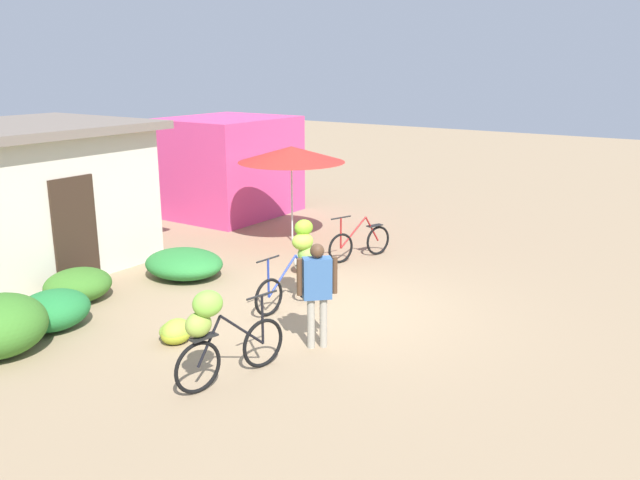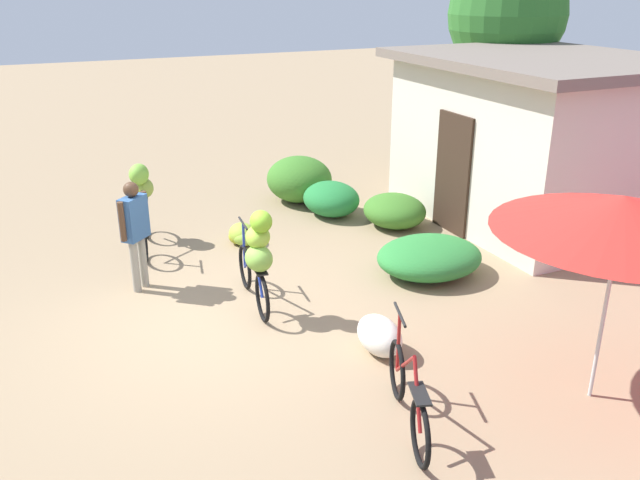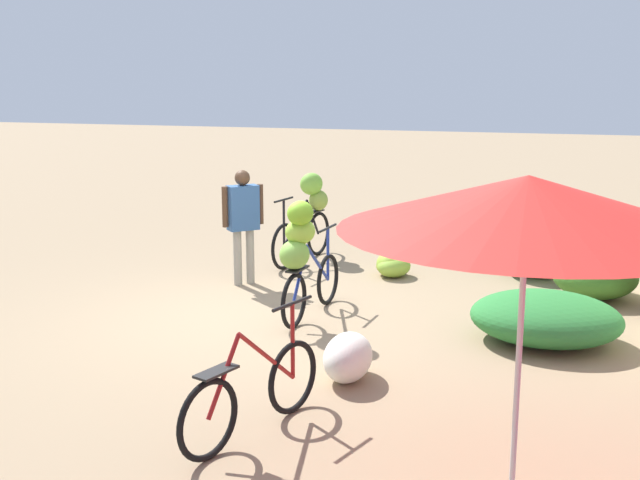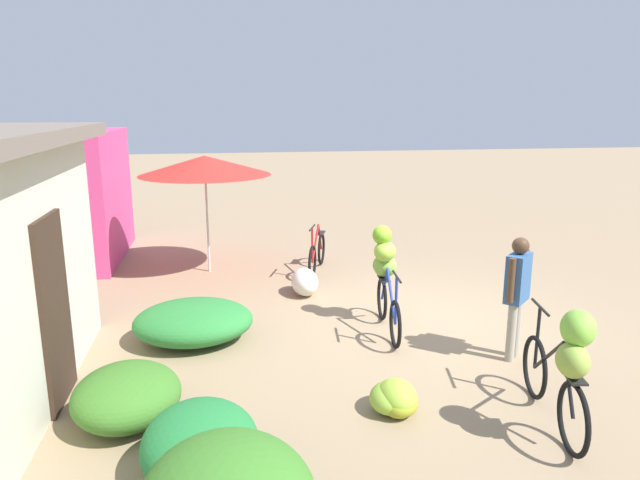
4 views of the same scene
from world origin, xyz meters
TOP-DOWN VIEW (x-y plane):
  - ground_plane at (0.00, 0.00)m, footprint 60.00×60.00m
  - building_low at (-1.50, 6.23)m, footprint 4.69×3.89m
  - tree_behind_building at (-4.23, 7.57)m, footprint 2.43×2.43m
  - hedge_bush_front_left at (-4.05, 2.81)m, footprint 1.33×1.24m
  - hedge_bush_front_right at (-3.07, 3.03)m, footprint 1.18×0.99m
  - hedge_bush_mid at (-2.07, 3.77)m, footprint 1.17×1.06m
  - hedge_bush_by_door at (-0.12, 3.21)m, footprint 1.33×1.58m
  - market_umbrella at (3.15, 3.05)m, footprint 2.40×2.40m
  - bicycle_leftmost at (-3.02, -0.32)m, footprint 1.69×0.49m
  - bicycle_near_pile at (-0.01, 0.55)m, footprint 1.63×0.42m
  - bicycle_center_loaded at (2.79, 1.05)m, footprint 1.56×0.58m
  - banana_pile_on_ground at (-2.36, 1.10)m, footprint 0.69×0.65m
  - produce_sack at (1.50, 1.48)m, footprint 0.71×0.45m
  - person_vendor at (-1.36, -0.71)m, footprint 0.43×0.44m

SIDE VIEW (x-z plane):
  - ground_plane at x=0.00m, z-range 0.00..0.00m
  - banana_pile_on_ground at x=-2.36m, z-range -0.02..0.33m
  - produce_sack at x=1.50m, z-range 0.00..0.44m
  - hedge_bush_by_door at x=-0.12m, z-range 0.00..0.53m
  - hedge_bush_mid at x=-2.07m, z-range 0.00..0.56m
  - hedge_bush_front_right at x=-3.07m, z-range 0.00..0.60m
  - bicycle_center_loaded at x=2.79m, z-range -0.14..0.83m
  - hedge_bush_front_left at x=-4.05m, z-range 0.00..0.87m
  - bicycle_leftmost at x=-3.02m, z-range 0.10..1.40m
  - bicycle_near_pile at x=-0.01m, z-range 0.11..1.53m
  - person_vendor at x=-1.36m, z-range 0.17..1.71m
  - building_low at x=-1.50m, z-range 0.02..2.86m
  - market_umbrella at x=3.15m, z-range 0.91..3.09m
  - tree_behind_building at x=-4.23m, z-range 1.04..5.61m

